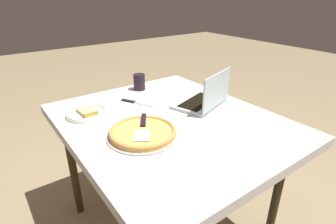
{
  "coord_description": "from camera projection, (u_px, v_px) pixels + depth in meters",
  "views": [
    {
      "loc": [
        1.0,
        -0.74,
        1.35
      ],
      "look_at": [
        0.02,
        -0.03,
        0.79
      ],
      "focal_mm": 28.36,
      "sensor_mm": 36.0,
      "label": 1
    }
  ],
  "objects": [
    {
      "name": "drink_cup",
      "position": [
        139.0,
        82.0,
        1.78
      ],
      "size": [
        0.08,
        0.08,
        0.11
      ],
      "color": "black",
      "rests_on": "dining_table"
    },
    {
      "name": "ground_plane",
      "position": [
        170.0,
        221.0,
        1.7
      ],
      "size": [
        12.0,
        12.0,
        0.0
      ],
      "primitive_type": "plane",
      "color": "#8B7756"
    },
    {
      "name": "pizza_plate",
      "position": [
        87.0,
        113.0,
        1.43
      ],
      "size": [
        0.22,
        0.22,
        0.04
      ],
      "color": "white",
      "rests_on": "dining_table"
    },
    {
      "name": "laptop",
      "position": [
        204.0,
        99.0,
        1.54
      ],
      "size": [
        0.31,
        0.37,
        0.21
      ],
      "color": "#AFC2C3",
      "rests_on": "dining_table"
    },
    {
      "name": "pizza_tray",
      "position": [
        143.0,
        132.0,
        1.23
      ],
      "size": [
        0.34,
        0.34,
        0.04
      ],
      "color": "#A99EA0",
      "rests_on": "dining_table"
    },
    {
      "name": "table_knife",
      "position": [
        134.0,
        102.0,
        1.59
      ],
      "size": [
        0.2,
        0.12,
        0.01
      ],
      "color": "beige",
      "rests_on": "dining_table"
    },
    {
      "name": "dining_table",
      "position": [
        170.0,
        129.0,
        1.42
      ],
      "size": [
        1.2,
        1.02,
        0.73
      ],
      "color": "beige",
      "rests_on": "ground_plane"
    }
  ]
}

